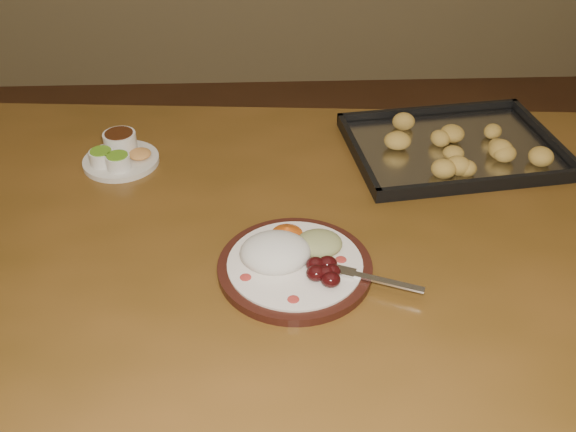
{
  "coord_description": "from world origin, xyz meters",
  "views": [
    {
      "loc": [
        0.13,
        -1.14,
        1.44
      ],
      "look_at": [
        0.17,
        -0.23,
        0.77
      ],
      "focal_mm": 40.0,
      "sensor_mm": 36.0,
      "label": 1
    }
  ],
  "objects": [
    {
      "name": "dining_table",
      "position": [
        0.16,
        -0.23,
        0.65
      ],
      "size": [
        1.56,
        1.01,
        0.75
      ],
      "rotation": [
        0.0,
        0.0,
        -0.08
      ],
      "color": "brown",
      "rests_on": "ground"
    },
    {
      "name": "condiment_saucer",
      "position": [
        -0.16,
        -0.01,
        0.77
      ],
      "size": [
        0.15,
        0.15,
        0.05
      ],
      "rotation": [
        0.0,
        0.0,
        -0.16
      ],
      "color": "silver",
      "rests_on": "dining_table"
    },
    {
      "name": "ground",
      "position": [
        0.0,
        0.0,
        0.0
      ],
      "size": [
        4.0,
        4.0,
        0.0
      ],
      "primitive_type": "plane",
      "color": "#55311D",
      "rests_on": "ground"
    },
    {
      "name": "dinner_plate",
      "position": [
        0.18,
        -0.35,
        0.77
      ],
      "size": [
        0.32,
        0.25,
        0.06
      ],
      "rotation": [
        0.0,
        0.0,
        -0.47
      ],
      "color": "black",
      "rests_on": "dining_table"
    },
    {
      "name": "baking_tray",
      "position": [
        0.53,
        0.01,
        0.76
      ],
      "size": [
        0.46,
        0.37,
        0.04
      ],
      "rotation": [
        0.0,
        0.0,
        0.13
      ],
      "color": "black",
      "rests_on": "dining_table"
    }
  ]
}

